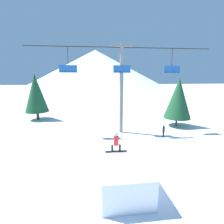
{
  "coord_description": "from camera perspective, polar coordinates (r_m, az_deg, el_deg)",
  "views": [
    {
      "loc": [
        -2.99,
        -9.4,
        6.33
      ],
      "look_at": [
        -1.32,
        4.14,
        3.44
      ],
      "focal_mm": 28.0,
      "sensor_mm": 36.0,
      "label": 1
    }
  ],
  "objects": [
    {
      "name": "pine_tree_near",
      "position": [
        23.11,
        20.8,
        4.24
      ],
      "size": [
        3.31,
        3.31,
        6.04
      ],
      "color": "#4C3823",
      "rests_on": "ground_plane"
    },
    {
      "name": "distant_skier",
      "position": [
        19.06,
        16.49,
        -5.81
      ],
      "size": [
        0.24,
        0.24,
        1.23
      ],
      "color": "black",
      "rests_on": "ground_plane"
    },
    {
      "name": "pine_tree_far",
      "position": [
        27.11,
        -23.62,
        5.7
      ],
      "size": [
        3.28,
        3.28,
        6.56
      ],
      "color": "#4C3823",
      "rests_on": "ground_plane"
    },
    {
      "name": "chairlift",
      "position": [
        18.9,
        3.13,
        10.15
      ],
      "size": [
        19.36,
        0.44,
        9.51
      ],
      "color": "slate",
      "rests_on": "ground_plane"
    },
    {
      "name": "mountain_ridge",
      "position": [
        98.5,
        -5.43,
        13.91
      ],
      "size": [
        75.14,
        75.14,
        19.46
      ],
      "color": "silver",
      "rests_on": "ground_plane"
    },
    {
      "name": "snowboarder",
      "position": [
        10.95,
        1.35,
        -9.77
      ],
      "size": [
        1.37,
        0.32,
        1.27
      ],
      "color": "black",
      "rests_on": "snow_ramp"
    },
    {
      "name": "snow_ramp",
      "position": [
        10.38,
        3.53,
        -20.14
      ],
      "size": [
        2.61,
        3.83,
        1.64
      ],
      "color": "white",
      "rests_on": "ground_plane"
    },
    {
      "name": "ground_plane",
      "position": [
        11.72,
        9.55,
        -20.91
      ],
      "size": [
        220.0,
        220.0,
        0.0
      ],
      "primitive_type": "plane",
      "color": "white"
    }
  ]
}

